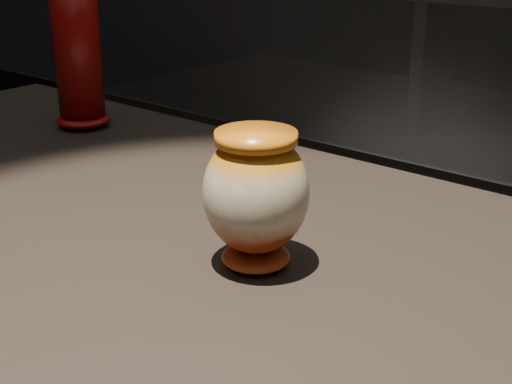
% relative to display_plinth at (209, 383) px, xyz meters
% --- Properties ---
extents(display_plinth, '(2.00, 0.80, 0.90)m').
position_rel_display_plinth_xyz_m(display_plinth, '(0.00, 0.00, 0.00)').
color(display_plinth, black).
rests_on(display_plinth, ground).
extents(main_vase, '(0.16, 0.16, 0.18)m').
position_rel_display_plinth_xyz_m(main_vase, '(0.13, -0.05, 0.37)').
color(main_vase, maroon).
rests_on(main_vase, display_plinth).
extents(tall_vase, '(0.13, 0.13, 0.36)m').
position_rel_display_plinth_xyz_m(tall_vase, '(-0.56, 0.22, 0.44)').
color(tall_vase, '#BA120C').
rests_on(tall_vase, display_plinth).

